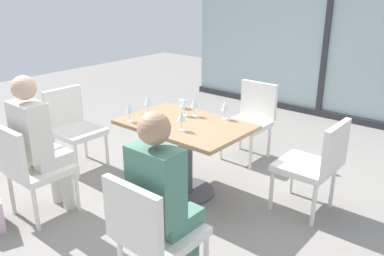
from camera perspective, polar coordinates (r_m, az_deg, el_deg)
name	(u,v)px	position (r m, az deg, el deg)	size (l,w,h in m)	color
ground_plane	(186,192)	(3.98, -0.93, -9.20)	(12.00, 12.00, 0.00)	gray
window_wall_backdrop	(327,36)	(6.29, 18.82, 12.31)	(4.68, 0.10, 2.70)	#9DB7BC
dining_table_main	(185,143)	(3.76, -0.98, -2.22)	(1.18, 0.78, 0.73)	#997551
chair_front_left	(30,166)	(3.64, -22.23, -4.99)	(0.46, 0.50, 0.87)	silver
chair_front_right	(152,230)	(2.57, -5.76, -14.36)	(0.46, 0.50, 0.87)	silver
chair_far_right	(316,162)	(3.61, 17.33, -4.63)	(0.50, 0.46, 0.87)	silver
chair_near_window	(251,116)	(4.65, 8.45, 1.68)	(0.46, 0.51, 0.87)	silver
chair_side_end	(73,124)	(4.55, -16.66, 0.61)	(0.50, 0.46, 0.87)	silver
person_front_left	(38,139)	(3.61, -21.15, -1.54)	(0.34, 0.39, 1.26)	silver
person_front_right	(163,195)	(2.53, -4.14, -9.52)	(0.34, 0.39, 1.26)	#4C7F6B
wine_glass_0	(225,106)	(3.76, 4.75, 3.20)	(0.07, 0.07, 0.18)	silver
wine_glass_1	(184,103)	(3.84, -1.11, 3.66)	(0.07, 0.07, 0.18)	silver
wine_glass_2	(181,116)	(3.45, -1.52, 1.71)	(0.07, 0.07, 0.18)	silver
wine_glass_3	(129,108)	(3.72, -8.97, 2.86)	(0.07, 0.07, 0.18)	silver
wine_glass_4	(148,101)	(3.93, -6.33, 3.93)	(0.07, 0.07, 0.18)	silver
wine_glass_5	(194,103)	(3.83, 0.34, 3.61)	(0.07, 0.07, 0.18)	silver
coffee_cup	(183,104)	(4.10, -1.31, 3.44)	(0.08, 0.08, 0.09)	white
cell_phone_on_table	(149,119)	(3.79, -6.20, 1.26)	(0.07, 0.14, 0.01)	black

